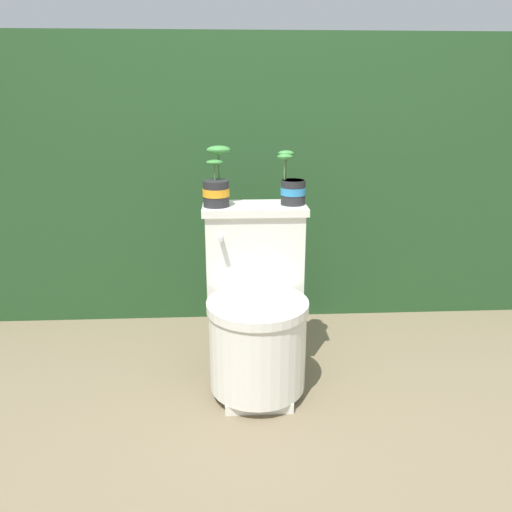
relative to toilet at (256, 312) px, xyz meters
name	(u,v)px	position (x,y,z in m)	size (l,w,h in m)	color
ground_plane	(281,399)	(0.09, -0.13, -0.33)	(12.00, 12.00, 0.00)	#75664C
hedge_backdrop	(261,170)	(0.09, 1.18, 0.39)	(3.45, 1.02, 1.44)	#234723
toilet	(256,312)	(0.00, 0.00, 0.00)	(0.42, 0.53, 0.73)	silver
potted_plant_left	(216,186)	(-0.15, 0.13, 0.49)	(0.11, 0.12, 0.24)	#262628
potted_plant_midleft	(292,188)	(0.15, 0.15, 0.47)	(0.12, 0.10, 0.21)	#262628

